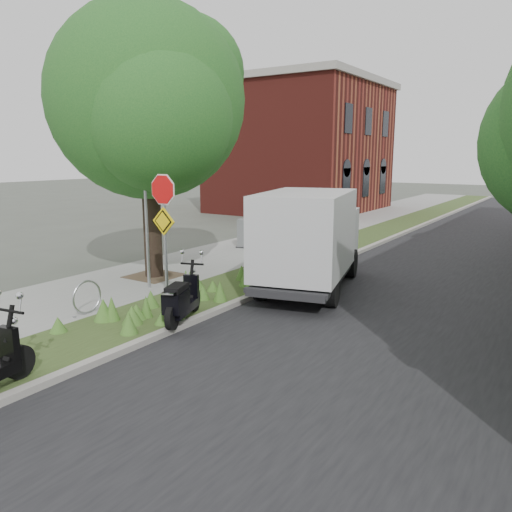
{
  "coord_description": "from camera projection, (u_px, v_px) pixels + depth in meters",
  "views": [
    {
      "loc": [
        6.35,
        -7.48,
        3.6
      ],
      "look_at": [
        0.09,
        2.04,
        1.3
      ],
      "focal_mm": 35.0,
      "sensor_mm": 36.0,
      "label": 1
    }
  ],
  "objects": [
    {
      "name": "ground",
      "position": [
        198.0,
        334.0,
        10.26
      ],
      "size": [
        120.0,
        120.0,
        0.0
      ],
      "primitive_type": "plane",
      "color": "#4C5147",
      "rests_on": "ground"
    },
    {
      "name": "sidewalk_near",
      "position": [
        274.0,
        242.0,
        20.73
      ],
      "size": [
        3.5,
        60.0,
        0.12
      ],
      "primitive_type": "cube",
      "color": "gray",
      "rests_on": "ground"
    },
    {
      "name": "verge",
      "position": [
        335.0,
        249.0,
        19.24
      ],
      "size": [
        2.0,
        60.0,
        0.12
      ],
      "primitive_type": "cube",
      "color": "#31431D",
      "rests_on": "ground"
    },
    {
      "name": "kerb_near",
      "position": [
        359.0,
        251.0,
        18.7
      ],
      "size": [
        0.2,
        60.0,
        0.13
      ],
      "primitive_type": "cube",
      "color": "#9E9991",
      "rests_on": "ground"
    },
    {
      "name": "road",
      "position": [
        457.0,
        264.0,
        16.83
      ],
      "size": [
        7.0,
        60.0,
        0.01
      ],
      "primitive_type": "cube",
      "color": "black",
      "rests_on": "ground"
    },
    {
      "name": "street_tree_main",
      "position": [
        147.0,
        111.0,
        13.85
      ],
      "size": [
        6.21,
        5.54,
        7.66
      ],
      "color": "black",
      "rests_on": "ground"
    },
    {
      "name": "bare_post",
      "position": [
        146.0,
        213.0,
        13.04
      ],
      "size": [
        0.08,
        0.08,
        4.0
      ],
      "color": "#A5A8AD",
      "rests_on": "ground"
    },
    {
      "name": "bike_hoop",
      "position": [
        87.0,
        297.0,
        11.13
      ],
      "size": [
        0.06,
        0.78,
        0.77
      ],
      "color": "#A5A8AD",
      "rests_on": "ground"
    },
    {
      "name": "sign_assembly",
      "position": [
        164.0,
        214.0,
        11.03
      ],
      "size": [
        0.94,
        0.08,
        3.22
      ],
      "color": "#A5A8AD",
      "rests_on": "ground"
    },
    {
      "name": "brick_building",
      "position": [
        301.0,
        146.0,
        32.56
      ],
      "size": [
        9.4,
        10.4,
        8.3
      ],
      "color": "maroon",
      "rests_on": "ground"
    },
    {
      "name": "scooter_far",
      "position": [
        180.0,
        304.0,
        10.49
      ],
      "size": [
        0.8,
        1.74,
        0.87
      ],
      "color": "black",
      "rests_on": "ground"
    },
    {
      "name": "box_truck",
      "position": [
        310.0,
        236.0,
        13.33
      ],
      "size": [
        3.15,
        5.39,
        2.29
      ],
      "color": "#262628",
      "rests_on": "ground"
    },
    {
      "name": "utility_cabinet",
      "position": [
        247.0,
        234.0,
        19.18
      ],
      "size": [
        0.95,
        0.79,
        1.08
      ],
      "color": "#262628",
      "rests_on": "ground"
    }
  ]
}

